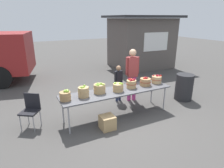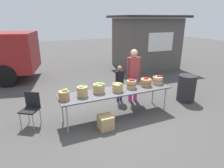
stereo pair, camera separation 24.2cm
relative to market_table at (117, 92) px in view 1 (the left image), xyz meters
name	(u,v)px [view 1 (the left image)]	position (x,y,z in m)	size (l,w,h in m)	color
ground_plane	(117,115)	(0.00, 0.00, -0.72)	(40.00, 40.00, 0.00)	#474442
market_table	(117,92)	(0.00, 0.00, 0.00)	(3.10, 0.76, 0.75)	#4C4C51
apple_basket_green_0	(65,95)	(-1.40, 0.00, 0.15)	(0.28, 0.28, 0.27)	#A87F51
apple_basket_green_1	(83,92)	(-0.95, 0.00, 0.17)	(0.29, 0.29, 0.30)	tan
apple_basket_green_2	(100,88)	(-0.48, 0.07, 0.16)	(0.32, 0.32, 0.28)	tan
apple_basket_green_3	(118,87)	(0.01, -0.04, 0.15)	(0.30, 0.30, 0.25)	tan
apple_basket_red_0	(131,83)	(0.47, 0.02, 0.16)	(0.29, 0.29, 0.28)	tan
apple_basket_red_1	(145,82)	(0.95, 0.02, 0.15)	(0.33, 0.33, 0.26)	#A87F51
apple_basket_red_2	(157,79)	(1.38, 0.04, 0.15)	(0.31, 0.31, 0.26)	tan
vendor_adult	(132,71)	(0.96, 0.75, 0.29)	(0.44, 0.29, 1.71)	#CC3F8C
child_customer	(118,80)	(0.54, 0.90, -0.01)	(0.31, 0.20, 1.20)	#262D4C
food_kiosk	(141,42)	(3.96, 4.61, 0.67)	(3.64, 3.07, 2.74)	#59514C
folding_chair	(31,108)	(-2.17, 0.46, -0.21)	(0.56, 0.56, 0.86)	black
trash_barrel	(184,87)	(2.55, 0.02, -0.28)	(0.57, 0.57, 0.87)	#262628
produce_crate	(107,122)	(-0.53, -0.50, -0.54)	(0.35, 0.35, 0.35)	tan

